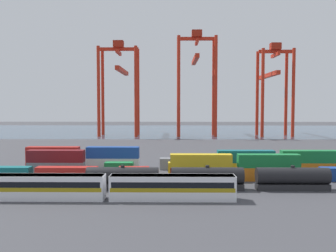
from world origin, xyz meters
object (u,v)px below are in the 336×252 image
Objects in this scene: shipping_container_5 at (268,174)px; gantry_crane_central at (196,73)px; shipping_container_17 at (53,163)px; gantry_crane_east at (273,81)px; passenger_train at (107,186)px; shipping_container_7 at (336,174)px; freight_tank_row at (292,178)px; gantry_crane_west at (120,79)px.

gantry_crane_central is at bearing 94.00° from shipping_container_5.
shipping_container_17 is 0.27× the size of gantry_crane_east.
shipping_container_7 is (42.42, 15.37, -0.84)m from passenger_train.
gantry_crane_east reaches higher than freight_tank_row.
gantry_crane_west reaches higher than passenger_train.
shipping_container_17 is at bearing 165.00° from shipping_container_5.
shipping_container_7 is 0.50× the size of shipping_container_17.
shipping_container_17 is at bearing -112.09° from gantry_crane_central.
gantry_crane_east is (29.74, 109.64, 25.25)m from shipping_container_5.
gantry_crane_east is at bearing 76.82° from freight_tank_row.
shipping_container_17 is 100.25m from gantry_crane_west.
passenger_train is 129.14m from gantry_crane_central.
shipping_container_7 is at bearing -79.12° from gantry_crane_central.
passenger_train is at bearing -99.84° from gantry_crane_central.
gantry_crane_east is (76.40, 97.14, 25.25)m from shipping_container_17.
gantry_crane_east reaches higher than shipping_container_17.
shipping_container_5 is at bearing -15.00° from shipping_container_17.
passenger_train is 0.55× the size of freight_tank_row.
shipping_container_7 is (13.30, 0.00, 0.00)m from shipping_container_5.
shipping_container_5 is at bearing -105.18° from gantry_crane_east.
gantry_crane_west is at bearing -179.67° from gantry_crane_east.
passenger_train is at bearing -160.08° from shipping_container_7.
gantry_crane_central is at bearing 80.16° from passenger_train.
gantry_crane_east reaches higher than shipping_container_5.
gantry_crane_west is at bearing 111.86° from freight_tank_row.
gantry_crane_west reaches higher than shipping_container_17.
shipping_container_7 is at bearing -11.78° from shipping_container_17.
gantry_crane_west is (-47.09, 117.36, 25.62)m from freight_tank_row.
shipping_container_17 is at bearing 168.22° from shipping_container_7.
gantry_crane_east is at bearing 74.82° from shipping_container_5.
shipping_container_7 is at bearing 19.92° from passenger_train.
gantry_crane_west is at bearing 88.98° from shipping_container_17.
gantry_crane_east is (27.59, 117.79, 24.53)m from freight_tank_row.
shipping_container_5 is at bearing 104.80° from freight_tank_row.
freight_tank_row is at bearing 13.01° from passenger_train.
passenger_train is 6.64× the size of shipping_container_7.
gantry_crane_central reaches higher than freight_tank_row.
passenger_train is at bearing -152.17° from shipping_container_5.
passenger_train is at bearing -166.99° from freight_tank_row.
shipping_container_7 is 0.13× the size of gantry_crane_west.
gantry_crane_west is 1.03× the size of gantry_crane_east.
passenger_train is at bearing -82.77° from gantry_crane_west.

